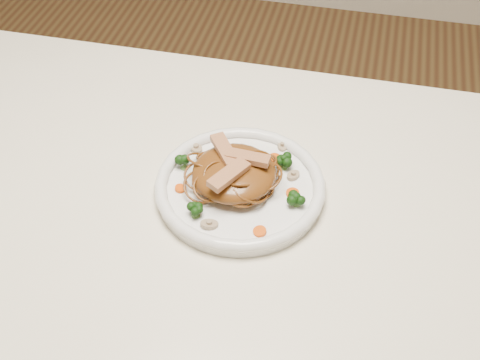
# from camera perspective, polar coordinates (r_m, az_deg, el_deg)

# --- Properties ---
(table) EXTENTS (1.20, 0.80, 0.75)m
(table) POSITION_cam_1_polar(r_m,az_deg,el_deg) (1.04, -2.17, -6.39)
(table) COLOR white
(table) RESTS_ON ground
(plate) EXTENTS (0.27, 0.27, 0.02)m
(plate) POSITION_cam_1_polar(r_m,az_deg,el_deg) (0.98, 0.00, -0.91)
(plate) COLOR white
(plate) RESTS_ON table
(noodle_mound) EXTENTS (0.15, 0.15, 0.04)m
(noodle_mound) POSITION_cam_1_polar(r_m,az_deg,el_deg) (0.97, -0.54, 0.65)
(noodle_mound) COLOR brown
(noodle_mound) RESTS_ON plate
(chicken_a) EXTENTS (0.07, 0.03, 0.01)m
(chicken_a) POSITION_cam_1_polar(r_m,az_deg,el_deg) (0.95, 0.72, 2.06)
(chicken_a) COLOR tan
(chicken_a) RESTS_ON noodle_mound
(chicken_b) EXTENTS (0.06, 0.07, 0.01)m
(chicken_b) POSITION_cam_1_polar(r_m,az_deg,el_deg) (0.97, -1.41, 2.77)
(chicken_b) COLOR tan
(chicken_b) RESTS_ON noodle_mound
(chicken_c) EXTENTS (0.06, 0.08, 0.01)m
(chicken_c) POSITION_cam_1_polar(r_m,az_deg,el_deg) (0.93, -1.03, 0.50)
(chicken_c) COLOR tan
(chicken_c) RESTS_ON noodle_mound
(broccoli_0) EXTENTS (0.03, 0.03, 0.03)m
(broccoli_0) POSITION_cam_1_polar(r_m,az_deg,el_deg) (1.00, 4.00, 1.81)
(broccoli_0) COLOR #13360B
(broccoli_0) RESTS_ON plate
(broccoli_1) EXTENTS (0.03, 0.03, 0.03)m
(broccoli_1) POSITION_cam_1_polar(r_m,az_deg,el_deg) (1.00, -5.16, 1.74)
(broccoli_1) COLOR #13360B
(broccoli_1) RESTS_ON plate
(broccoli_2) EXTENTS (0.02, 0.02, 0.03)m
(broccoli_2) POSITION_cam_1_polar(r_m,az_deg,el_deg) (0.93, -4.13, -2.71)
(broccoli_2) COLOR #13360B
(broccoli_2) RESTS_ON plate
(broccoli_3) EXTENTS (0.03, 0.03, 0.03)m
(broccoli_3) POSITION_cam_1_polar(r_m,az_deg,el_deg) (0.95, 5.26, -1.66)
(broccoli_3) COLOR #13360B
(broccoli_3) RESTS_ON plate
(carrot_0) EXTENTS (0.02, 0.02, 0.00)m
(carrot_0) POSITION_cam_1_polar(r_m,az_deg,el_deg) (1.02, 3.14, 2.02)
(carrot_0) COLOR #EE5908
(carrot_0) RESTS_ON plate
(carrot_1) EXTENTS (0.02, 0.02, 0.00)m
(carrot_1) POSITION_cam_1_polar(r_m,az_deg,el_deg) (0.98, -5.47, -0.78)
(carrot_1) COLOR #EE5908
(carrot_1) RESTS_ON plate
(carrot_2) EXTENTS (0.02, 0.02, 0.00)m
(carrot_2) POSITION_cam_1_polar(r_m,az_deg,el_deg) (0.97, 4.83, -1.21)
(carrot_2) COLOR #EE5908
(carrot_2) RESTS_ON plate
(carrot_3) EXTENTS (0.03, 0.03, 0.00)m
(carrot_3) POSITION_cam_1_polar(r_m,az_deg,el_deg) (1.04, -1.80, 2.86)
(carrot_3) COLOR #EE5908
(carrot_3) RESTS_ON plate
(carrot_4) EXTENTS (0.03, 0.03, 0.00)m
(carrot_4) POSITION_cam_1_polar(r_m,az_deg,el_deg) (0.91, 1.81, -4.73)
(carrot_4) COLOR #EE5908
(carrot_4) RESTS_ON plate
(mushroom_0) EXTENTS (0.03, 0.03, 0.01)m
(mushroom_0) POSITION_cam_1_polar(r_m,az_deg,el_deg) (0.92, -2.83, -4.08)
(mushroom_0) COLOR #BCAC8D
(mushroom_0) RESTS_ON plate
(mushroom_1) EXTENTS (0.03, 0.03, 0.01)m
(mushroom_1) POSITION_cam_1_polar(r_m,az_deg,el_deg) (0.99, 4.89, 0.42)
(mushroom_1) COLOR #BCAC8D
(mushroom_1) RESTS_ON plate
(mushroom_2) EXTENTS (0.04, 0.04, 0.01)m
(mushroom_2) POSITION_cam_1_polar(r_m,az_deg,el_deg) (1.04, -4.03, 2.91)
(mushroom_2) COLOR #BCAC8D
(mushroom_2) RESTS_ON plate
(mushroom_3) EXTENTS (0.03, 0.03, 0.01)m
(mushroom_3) POSITION_cam_1_polar(r_m,az_deg,el_deg) (1.04, 3.88, 3.08)
(mushroom_3) COLOR #BCAC8D
(mushroom_3) RESTS_ON plate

